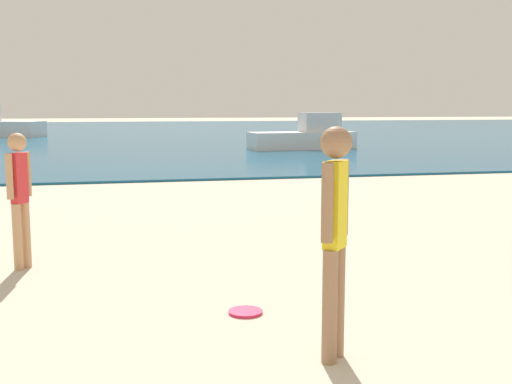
% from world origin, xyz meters
% --- Properties ---
extents(water, '(160.00, 60.00, 0.06)m').
position_xyz_m(water, '(0.00, 44.78, 0.03)').
color(water, '#14567F').
rests_on(water, ground).
extents(person_standing, '(0.28, 0.31, 1.67)m').
position_xyz_m(person_standing, '(0.13, 3.71, 0.95)').
color(person_standing, '#936B4C').
rests_on(person_standing, ground).
extents(frisbee, '(0.30, 0.30, 0.03)m').
position_xyz_m(frisbee, '(-0.27, 4.84, 0.01)').
color(frisbee, '#E51E4C').
rests_on(frisbee, ground).
extents(person_distant, '(0.23, 0.30, 1.52)m').
position_xyz_m(person_distant, '(-2.37, 6.90, 0.86)').
color(person_distant, tan).
rests_on(person_distant, ground).
extents(boat_near, '(4.48, 1.79, 1.49)m').
position_xyz_m(boat_near, '(6.49, 24.65, 0.57)').
color(boat_near, white).
rests_on(boat_near, water).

